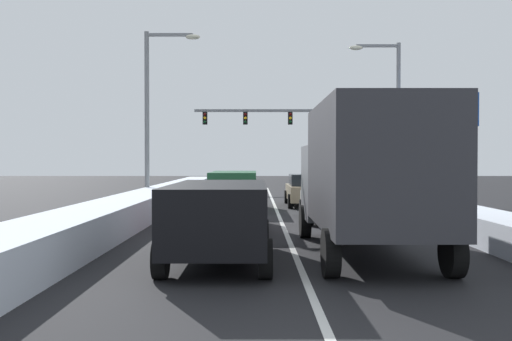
# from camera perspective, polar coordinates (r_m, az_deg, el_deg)

# --- Properties ---
(ground_plane) EXTENTS (120.00, 120.00, 0.00)m
(ground_plane) POSITION_cam_1_polar(r_m,az_deg,el_deg) (19.69, 2.60, -5.29)
(ground_plane) COLOR black
(lane_stripe_between_right_lane_and_center_lane) EXTENTS (0.14, 42.47, 0.01)m
(lane_stripe_between_right_lane_and_center_lane) POSITION_cam_1_polar(r_m,az_deg,el_deg) (23.53, 2.17, -4.25)
(lane_stripe_between_right_lane_and_center_lane) COLOR silver
(lane_stripe_between_right_lane_and_center_lane) RESTS_ON ground
(snow_bank_right_shoulder) EXTENTS (1.60, 42.47, 0.75)m
(snow_bank_right_shoulder) POSITION_cam_1_polar(r_m,az_deg,el_deg) (24.28, 14.79, -3.24)
(snow_bank_right_shoulder) COLOR silver
(snow_bank_right_shoulder) RESTS_ON ground
(snow_bank_left_shoulder) EXTENTS (1.76, 42.47, 0.89)m
(snow_bank_left_shoulder) POSITION_cam_1_polar(r_m,az_deg,el_deg) (23.89, -10.66, -3.13)
(snow_bank_left_shoulder) COLOR silver
(snow_bank_left_shoulder) RESTS_ON ground
(box_truck_right_lane_nearest) EXTENTS (2.53, 7.20, 3.36)m
(box_truck_right_lane_nearest) POSITION_cam_1_polar(r_m,az_deg,el_deg) (12.99, 11.08, -0.15)
(box_truck_right_lane_nearest) COLOR slate
(box_truck_right_lane_nearest) RESTS_ON ground
(sedan_white_right_lane_second) EXTENTS (2.00, 4.50, 1.51)m
(sedan_white_right_lane_second) POSITION_cam_1_polar(r_m,az_deg,el_deg) (20.41, 7.56, -2.92)
(sedan_white_right_lane_second) COLOR silver
(sedan_white_right_lane_second) RESTS_ON ground
(sedan_tan_right_lane_third) EXTENTS (2.00, 4.50, 1.51)m
(sedan_tan_right_lane_third) POSITION_cam_1_polar(r_m,az_deg,el_deg) (27.00, 5.18, -1.96)
(sedan_tan_right_lane_third) COLOR #937F60
(sedan_tan_right_lane_third) RESTS_ON ground
(suv_black_center_lane_nearest) EXTENTS (2.16, 4.90, 1.67)m
(suv_black_center_lane_nearest) POSITION_cam_1_polar(r_m,az_deg,el_deg) (11.99, -3.76, -4.46)
(suv_black_center_lane_nearest) COLOR black
(suv_black_center_lane_nearest) RESTS_ON ground
(sedan_maroon_center_lane_second) EXTENTS (2.00, 4.50, 1.51)m
(sedan_maroon_center_lane_second) POSITION_cam_1_polar(r_m,az_deg,el_deg) (17.70, -2.39, -3.51)
(sedan_maroon_center_lane_second) COLOR maroon
(sedan_maroon_center_lane_second) RESTS_ON ground
(suv_green_center_lane_third) EXTENTS (2.16, 4.90, 1.67)m
(suv_green_center_lane_third) POSITION_cam_1_polar(r_m,az_deg,el_deg) (24.80, -2.26, -1.64)
(suv_green_center_lane_third) COLOR #1E5633
(suv_green_center_lane_third) RESTS_ON ground
(traffic_light_gantry) EXTENTS (10.60, 0.47, 6.20)m
(traffic_light_gantry) POSITION_cam_1_polar(r_m,az_deg,el_deg) (42.83, 2.77, 4.44)
(traffic_light_gantry) COLOR slate
(traffic_light_gantry) RESTS_ON ground
(street_lamp_right_mid) EXTENTS (2.66, 0.36, 8.25)m
(street_lamp_right_mid) POSITION_cam_1_polar(r_m,az_deg,el_deg) (30.16, 13.51, 6.25)
(street_lamp_right_mid) COLOR gray
(street_lamp_right_mid) RESTS_ON ground
(street_lamp_left_mid) EXTENTS (2.66, 0.36, 8.30)m
(street_lamp_left_mid) POSITION_cam_1_polar(r_m,az_deg,el_deg) (27.48, -10.25, 6.84)
(street_lamp_left_mid) COLOR gray
(street_lamp_left_mid) RESTS_ON ground
(roadside_sign_right) EXTENTS (3.20, 0.16, 5.50)m
(roadside_sign_right) POSITION_cam_1_polar(r_m,az_deg,el_deg) (28.27, 18.54, 4.72)
(roadside_sign_right) COLOR #59595B
(roadside_sign_right) RESTS_ON ground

